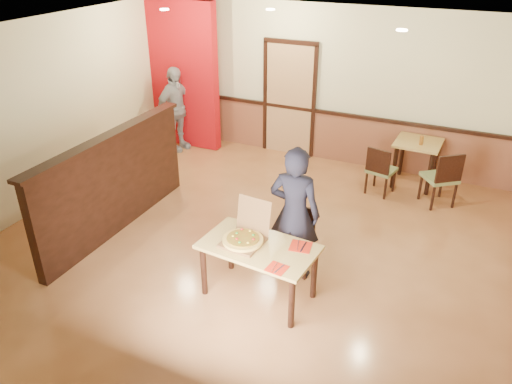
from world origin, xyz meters
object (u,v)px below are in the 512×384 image
(main_table, at_px, (259,253))
(diner, at_px, (294,214))
(passerby, at_px, (175,109))
(diner_chair, at_px, (297,237))
(side_table, at_px, (417,152))
(side_chair_left, at_px, (380,169))
(condiment, at_px, (421,140))
(side_chair_right, at_px, (443,177))
(pizza_box, at_px, (245,237))

(main_table, height_order, diner, diner)
(main_table, xyz_separation_m, passerby, (-3.33, 3.43, 0.22))
(main_table, distance_m, diner_chair, 0.77)
(passerby, bearing_deg, diner_chair, -113.79)
(passerby, bearing_deg, main_table, -122.22)
(diner_chair, height_order, side_table, diner_chair)
(side_chair_left, distance_m, passerby, 4.06)
(side_table, distance_m, condiment, 0.29)
(side_chair_left, relative_size, side_table, 1.06)
(diner_chair, relative_size, side_chair_right, 0.90)
(passerby, xyz_separation_m, pizza_box, (3.15, -3.42, -0.06))
(diner_chair, distance_m, pizza_box, 0.87)
(side_table, distance_m, diner, 3.36)
(pizza_box, bearing_deg, diner_chair, 66.26)
(passerby, bearing_deg, side_chair_right, -79.10)
(side_table, bearing_deg, main_table, -107.20)
(side_table, xyz_separation_m, pizza_box, (-1.35, -3.78, 0.16))
(main_table, height_order, side_chair_left, side_chair_left)
(side_chair_right, relative_size, passerby, 0.56)
(side_table, xyz_separation_m, condiment, (0.05, -0.12, 0.26))
(side_chair_left, relative_size, diner, 0.48)
(side_table, distance_m, pizza_box, 4.02)
(side_table, height_order, diner, diner)
(diner_chair, height_order, diner, diner)
(side_chair_right, xyz_separation_m, condiment, (-0.44, 0.48, 0.36))
(side_chair_left, relative_size, pizza_box, 1.53)
(main_table, xyz_separation_m, condiment, (1.23, 3.67, 0.26))
(side_chair_right, bearing_deg, pizza_box, 21.75)
(side_chair_right, xyz_separation_m, side_table, (-0.49, 0.60, 0.10))
(diner_chair, xyz_separation_m, passerby, (-3.53, 2.71, 0.37))
(side_table, xyz_separation_m, passerby, (-4.50, -0.36, 0.22))
(side_table, distance_m, passerby, 4.52)
(pizza_box, bearing_deg, passerby, 137.30)
(diner_chair, bearing_deg, diner, -96.17)
(side_chair_left, xyz_separation_m, side_chair_right, (0.96, 0.01, 0.05))
(side_table, bearing_deg, condiment, -67.26)
(main_table, xyz_separation_m, side_chair_right, (1.67, 3.19, -0.09))
(condiment, bearing_deg, side_table, 112.74)
(diner, relative_size, passerby, 1.05)
(diner_chair, relative_size, side_chair_left, 0.99)
(side_chair_right, height_order, side_table, side_chair_right)
(passerby, relative_size, pizza_box, 3.02)
(main_table, xyz_separation_m, side_chair_left, (0.71, 3.19, -0.14))
(main_table, bearing_deg, side_chair_right, 67.60)
(diner_chair, distance_m, condiment, 3.15)
(diner, height_order, condiment, diner)
(side_chair_right, xyz_separation_m, passerby, (-5.00, 0.24, 0.32))
(diner_chair, xyz_separation_m, side_chair_left, (0.51, 2.46, 0.00))
(diner_chair, height_order, condiment, condiment)
(side_chair_right, relative_size, pizza_box, 1.69)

